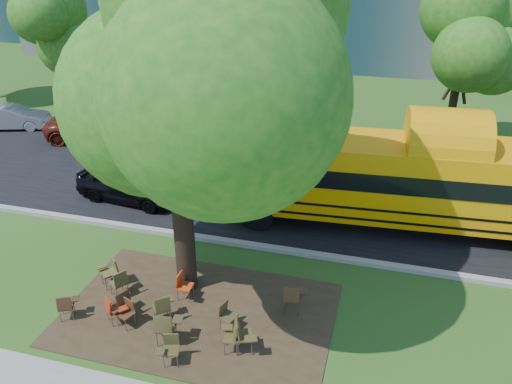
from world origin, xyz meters
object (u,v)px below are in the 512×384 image
(chair_2, at_px, (122,300))
(chair_3, at_px, (126,310))
(chair_4, at_px, (166,326))
(bg_car_red, at_px, (99,126))
(chair_6, at_px, (234,334))
(chair_8, at_px, (120,281))
(chair_10, at_px, (183,284))
(chair_5, at_px, (170,347))
(chair_13, at_px, (293,296))
(main_tree, at_px, (172,75))
(bg_car_silver, at_px, (12,117))
(chair_11, at_px, (163,306))
(chair_1, at_px, (113,308))
(chair_7, at_px, (241,334))
(chair_9, at_px, (110,269))
(chair_12, at_px, (226,314))
(school_bus, at_px, (434,182))
(black_car, at_px, (129,183))
(chair_0, at_px, (66,305))

(chair_2, distance_m, chair_3, 0.39)
(chair_4, xyz_separation_m, bg_car_red, (-9.34, 12.42, 0.11))
(chair_2, xyz_separation_m, chair_6, (3.17, -0.41, -0.01))
(chair_2, distance_m, bg_car_red, 14.12)
(chair_8, distance_m, chair_10, 1.74)
(chair_5, xyz_separation_m, chair_13, (2.36, 2.47, 0.08))
(main_tree, bearing_deg, chair_8, -150.71)
(bg_car_silver, bearing_deg, chair_3, -151.08)
(chair_2, xyz_separation_m, chair_11, (1.12, 0.08, 0.00))
(chair_1, xyz_separation_m, bg_car_silver, (-13.01, 12.21, 0.14))
(chair_3, relative_size, chair_7, 0.86)
(chair_11, xyz_separation_m, bg_car_silver, (-14.21, 11.84, 0.11))
(chair_10, xyz_separation_m, chair_11, (-0.12, -1.00, 0.01))
(chair_9, height_order, chair_12, chair_9)
(chair_2, bearing_deg, school_bus, -21.09)
(chair_13, bearing_deg, chair_4, -149.68)
(chair_1, height_order, black_car, black_car)
(chair_3, relative_size, chair_4, 0.81)
(chair_1, bearing_deg, chair_2, 114.73)
(chair_2, distance_m, chair_8, 0.87)
(chair_12, distance_m, chair_13, 1.81)
(chair_7, xyz_separation_m, chair_12, (-0.59, 0.66, -0.08))
(main_tree, distance_m, chair_1, 6.00)
(chair_11, xyz_separation_m, black_car, (-4.20, 6.04, 0.18))
(chair_0, bearing_deg, chair_11, -12.93)
(chair_6, distance_m, chair_7, 0.19)
(chair_4, bearing_deg, chair_8, 136.33)
(chair_11, height_order, chair_12, chair_11)
(chair_7, relative_size, bg_car_silver, 0.24)
(chair_2, relative_size, chair_7, 0.93)
(chair_12, bearing_deg, chair_7, 58.96)
(chair_1, relative_size, chair_12, 1.02)
(chair_2, xyz_separation_m, bg_car_silver, (-13.09, 11.92, 0.11))
(school_bus, distance_m, chair_3, 10.47)
(chair_1, distance_m, chair_12, 2.89)
(chair_12, bearing_deg, chair_5, -14.93)
(chair_4, xyz_separation_m, chair_10, (-0.31, 1.72, -0.09))
(chair_8, xyz_separation_m, chair_13, (4.70, 0.58, 0.04))
(chair_2, distance_m, chair_5, 2.20)
(main_tree, bearing_deg, bg_car_red, 131.34)
(bg_car_silver, bearing_deg, chair_7, -145.53)
(chair_0, distance_m, chair_1, 1.25)
(chair_6, xyz_separation_m, bg_car_silver, (-16.26, 12.33, 0.12))
(chair_11, xyz_separation_m, chair_12, (1.64, 0.19, -0.04))
(chair_10, bearing_deg, chair_9, -90.87)
(chair_2, height_order, chair_10, chair_2)
(chair_9, distance_m, bg_car_silver, 16.21)
(chair_9, bearing_deg, chair_12, -152.55)
(school_bus, xyz_separation_m, chair_5, (-5.90, -8.06, -1.28))
(chair_0, height_order, chair_8, chair_8)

